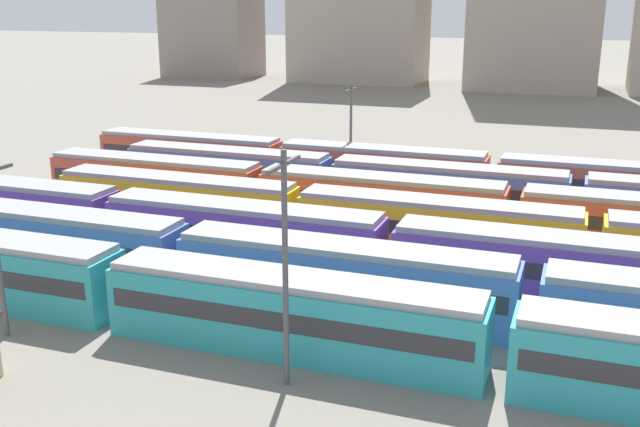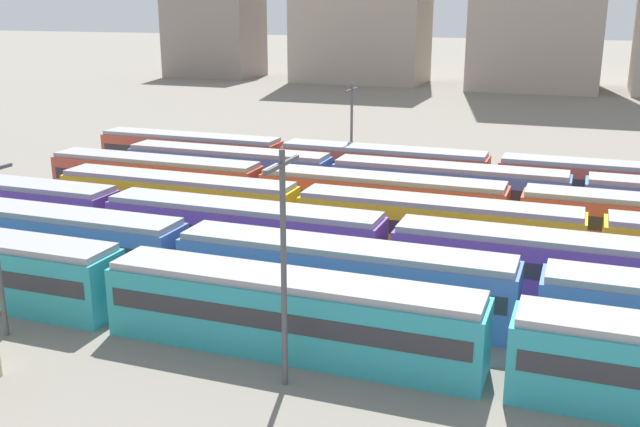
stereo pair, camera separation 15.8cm
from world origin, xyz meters
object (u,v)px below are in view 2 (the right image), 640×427
at_px(train_track_6, 493,177).
at_px(catenary_pole_3, 352,126).
at_px(train_track_1, 342,277).
at_px(train_track_5, 448,188).
at_px(train_track_0, 499,345).
at_px(train_track_4, 514,213).
at_px(catenary_pole_2, 284,260).
at_px(train_track_3, 436,227).

relative_size(train_track_6, catenary_pole_3, 8.50).
bearing_deg(train_track_1, train_track_5, 85.42).
distance_m(train_track_0, train_track_4, 20.85).
height_order(train_track_4, train_track_5, same).
xyz_separation_m(train_track_4, catenary_pole_2, (-7.01, -23.76, 3.75)).
bearing_deg(train_track_6, catenary_pole_2, -97.18).
bearing_deg(train_track_0, train_track_4, 94.07).
bearing_deg(train_track_5, train_track_0, -74.95).
height_order(train_track_6, catenary_pole_2, catenary_pole_2).
xyz_separation_m(train_track_1, train_track_3, (2.86, 10.40, 0.00)).
bearing_deg(train_track_6, train_track_5, -118.36).
height_order(train_track_3, catenary_pole_2, catenary_pole_2).
distance_m(train_track_5, catenary_pole_3, 13.54).
bearing_deg(train_track_4, catenary_pole_2, -106.43).
distance_m(train_track_3, catenary_pole_3, 22.05).
xyz_separation_m(train_track_5, catenary_pole_2, (-1.50, -28.96, 3.75)).
relative_size(train_track_0, catenary_pole_3, 8.50).
bearing_deg(train_track_5, train_track_6, 61.64).
xyz_separation_m(train_track_1, train_track_4, (7.18, 15.60, 0.00)).
xyz_separation_m(train_track_3, catenary_pole_3, (-11.62, 18.49, 3.02)).
relative_size(train_track_4, catenary_pole_2, 7.32).
bearing_deg(catenary_pole_2, train_track_3, 81.74).
bearing_deg(catenary_pole_2, train_track_4, 73.57).
relative_size(train_track_0, train_track_5, 1.34).
bearing_deg(train_track_1, catenary_pole_3, 106.86).
distance_m(train_track_1, train_track_6, 26.38).
height_order(train_track_5, catenary_pole_3, catenary_pole_3).
relative_size(train_track_3, catenary_pole_3, 6.35).
height_order(train_track_1, catenary_pole_2, catenary_pole_2).
bearing_deg(catenary_pole_3, train_track_6, -12.34).
distance_m(train_track_6, catenary_pole_3, 13.88).
height_order(train_track_4, train_track_6, same).
xyz_separation_m(train_track_3, catenary_pole_2, (-2.69, -18.56, 3.75)).
distance_m(train_track_0, catenary_pole_2, 9.74).
relative_size(train_track_1, train_track_4, 0.75).
distance_m(train_track_1, catenary_pole_3, 30.34).
height_order(train_track_3, train_track_5, same).
distance_m(catenary_pole_2, catenary_pole_3, 38.12).
distance_m(train_track_0, catenary_pole_3, 38.40).
distance_m(train_track_0, train_track_5, 26.92).
bearing_deg(train_track_4, train_track_0, -85.93).
height_order(train_track_0, catenary_pole_2, catenary_pole_2).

